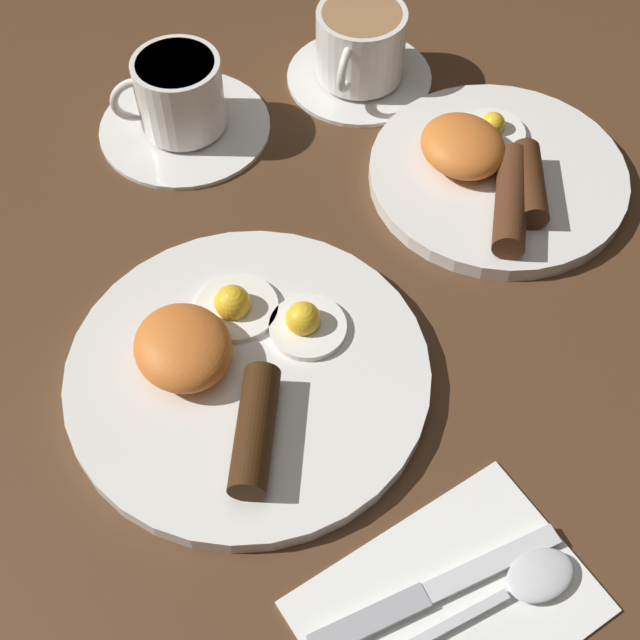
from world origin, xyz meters
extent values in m
plane|color=#4C301C|center=(0.00, 0.00, 0.00)|extent=(3.00, 3.00, 0.00)
cylinder|color=silver|center=(0.00, 0.00, 0.01)|extent=(0.29, 0.29, 0.01)
cylinder|color=white|center=(-0.05, 0.02, 0.02)|extent=(0.07, 0.07, 0.01)
sphere|color=yellow|center=(-0.05, 0.02, 0.03)|extent=(0.03, 0.03, 0.03)
cylinder|color=white|center=(-0.01, 0.06, 0.02)|extent=(0.06, 0.06, 0.01)
sphere|color=yellow|center=(-0.01, 0.06, 0.03)|extent=(0.03, 0.03, 0.03)
ellipsoid|color=orange|center=(-0.03, -0.04, 0.03)|extent=(0.08, 0.07, 0.04)
cylinder|color=#341C0B|center=(0.06, -0.02, 0.03)|extent=(0.10, 0.08, 0.03)
cylinder|color=silver|center=(-0.07, 0.30, 0.01)|extent=(0.24, 0.24, 0.01)
cylinder|color=white|center=(-0.11, 0.33, 0.02)|extent=(0.06, 0.06, 0.01)
sphere|color=yellow|center=(-0.11, 0.33, 0.03)|extent=(0.02, 0.02, 0.02)
ellipsoid|color=orange|center=(-0.10, 0.28, 0.03)|extent=(0.08, 0.07, 0.04)
cylinder|color=#472614|center=(-0.02, 0.28, 0.03)|extent=(0.11, 0.10, 0.03)
cylinder|color=#402210|center=(-0.03, 0.31, 0.03)|extent=(0.09, 0.07, 0.03)
cylinder|color=silver|center=(-0.29, 0.09, 0.00)|extent=(0.17, 0.17, 0.01)
cylinder|color=silver|center=(-0.29, 0.09, 0.04)|extent=(0.08, 0.08, 0.07)
cylinder|color=#9E7047|center=(-0.29, 0.09, 0.08)|extent=(0.07, 0.07, 0.00)
torus|color=silver|center=(-0.30, 0.05, 0.05)|extent=(0.02, 0.05, 0.05)
cylinder|color=silver|center=(-0.26, 0.28, 0.00)|extent=(0.15, 0.15, 0.01)
cylinder|color=silver|center=(-0.26, 0.28, 0.04)|extent=(0.09, 0.09, 0.07)
cylinder|color=#9E7047|center=(-0.26, 0.28, 0.08)|extent=(0.08, 0.08, 0.00)
torus|color=silver|center=(-0.23, 0.24, 0.05)|extent=(0.04, 0.04, 0.05)
cube|color=white|center=(0.23, 0.03, 0.00)|extent=(0.14, 0.20, 0.01)
cube|color=silver|center=(0.22, 0.07, 0.01)|extent=(0.03, 0.11, 0.00)
cube|color=#9E9EA3|center=(0.21, -0.02, 0.01)|extent=(0.03, 0.09, 0.01)
ellipsoid|color=silver|center=(0.25, 0.09, 0.01)|extent=(0.04, 0.05, 0.01)
cube|color=silver|center=(0.24, 0.00, 0.01)|extent=(0.02, 0.13, 0.00)
camera|label=1|loc=(0.35, -0.15, 0.61)|focal=50.00mm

